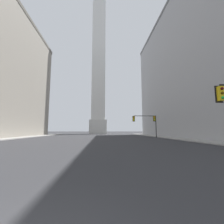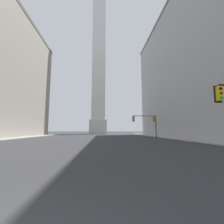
{
  "view_description": "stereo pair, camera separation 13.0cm",
  "coord_description": "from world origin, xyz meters",
  "views": [
    {
      "loc": [
        1.39,
        -1.39,
        1.7
      ],
      "look_at": [
        4.77,
        45.65,
        7.43
      ],
      "focal_mm": 24.0,
      "sensor_mm": 36.0,
      "label": 1
    },
    {
      "loc": [
        1.52,
        -1.4,
        1.7
      ],
      "look_at": [
        4.77,
        45.65,
        7.43
      ],
      "focal_mm": 24.0,
      "sensor_mm": 36.0,
      "label": 2
    }
  ],
  "objects": [
    {
      "name": "sidewalk_right",
      "position": [
        17.14,
        23.3,
        0.07
      ],
      "size": [
        5.0,
        77.66,
        0.15
      ],
      "primitive_type": "cube",
      "color": "gray",
      "rests_on": "ground_plane"
    },
    {
      "name": "building_right",
      "position": [
        27.72,
        29.6,
        16.98
      ],
      "size": [
        20.31,
        55.23,
        33.94
      ],
      "color": "#9E9EA0",
      "rests_on": "ground_plane"
    },
    {
      "name": "obelisk",
      "position": [
        0.0,
        64.72,
        35.09
      ],
      "size": [
        7.36,
        7.36,
        73.19
      ],
      "color": "silver",
      "rests_on": "ground_plane"
    },
    {
      "name": "traffic_light_mid_right",
      "position": [
        12.35,
        33.21,
        3.95
      ],
      "size": [
        5.75,
        0.52,
        5.15
      ],
      "color": "black",
      "rests_on": "ground_plane"
    }
  ]
}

